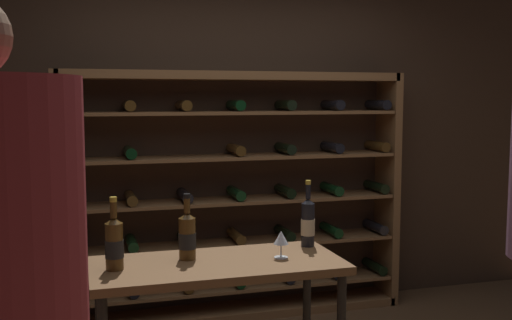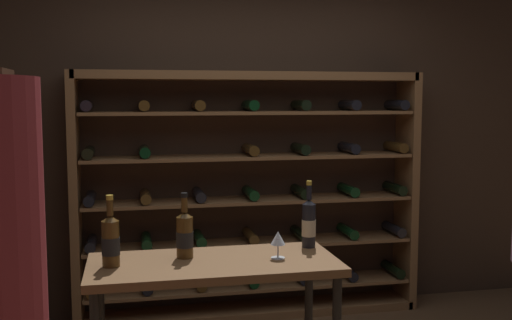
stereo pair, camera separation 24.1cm
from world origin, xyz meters
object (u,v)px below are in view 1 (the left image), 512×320
Objects in this scene: tasting_table at (218,283)px; wine_bottle_black_capsule at (187,236)px; wine_bottle_red_label at (114,243)px; wine_glass_stemmed_center at (281,239)px; wine_rack at (236,197)px; wine_bottle_amber_reserve at (308,222)px.

wine_bottle_black_capsule reaches higher than tasting_table.
wine_bottle_red_label reaches higher than wine_glass_stemmed_center.
wine_bottle_black_capsule is at bearing 13.42° from wine_bottle_red_label.
wine_bottle_red_label is at bearing -122.34° from wine_rack.
wine_rack is 1.61m from tasting_table.
wine_bottle_black_capsule is at bearing 147.51° from tasting_table.
wine_glass_stemmed_center is (-0.18, -1.56, 0.05)m from wine_rack.
wine_bottle_black_capsule is (-0.13, 0.08, 0.22)m from tasting_table.
tasting_table is at bearing -163.00° from wine_bottle_amber_reserve.
wine_rack is at bearing 83.38° from wine_glass_stemmed_center.
wine_bottle_red_label is (-1.00, -0.16, -0.01)m from wine_bottle_amber_reserve.
wine_glass_stemmed_center is (0.79, -0.03, -0.03)m from wine_bottle_red_label.
wine_bottle_black_capsule is (-0.62, -1.45, 0.07)m from wine_rack.
wine_rack is 1.57m from wine_glass_stemmed_center.
wine_bottle_amber_reserve reaches higher than wine_bottle_black_capsule.
tasting_table is 3.41× the size of wine_bottle_amber_reserve.
wine_rack is 7.66× the size of wine_bottle_red_label.
wine_bottle_amber_reserve is 1.04× the size of wine_bottle_red_label.
wine_bottle_black_capsule is 2.39× the size of wine_glass_stemmed_center.
wine_bottle_red_label is 0.79m from wine_glass_stemmed_center.
wine_glass_stemmed_center reaches higher than tasting_table.
wine_bottle_red_label is at bearing -179.97° from tasting_table.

